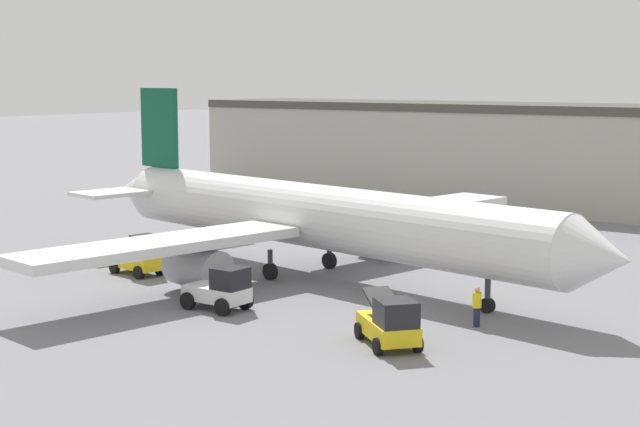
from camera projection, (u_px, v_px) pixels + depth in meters
ground_plane at (320, 278)px, 53.53m from camera, size 400.00×400.00×0.00m
terminal_building at (531, 155)px, 82.53m from camera, size 63.55×10.83×8.67m
airplane at (308, 217)px, 53.72m from camera, size 37.64×34.34×10.19m
ground_crew_worker at (477, 305)px, 42.94m from camera, size 0.40×0.40×1.80m
baggage_tug at (221, 290)px, 46.01m from camera, size 3.12×1.91×2.10m
belt_loader_truck at (390, 323)px, 39.68m from camera, size 3.84×3.55×2.11m
pushback_tug at (140, 256)px, 54.18m from camera, size 3.43×2.08×2.30m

